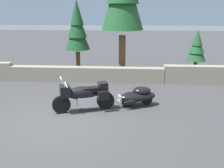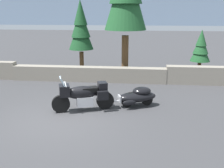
{
  "view_description": "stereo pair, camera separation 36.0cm",
  "coord_description": "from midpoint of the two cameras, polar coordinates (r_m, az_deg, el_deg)",
  "views": [
    {
      "loc": [
        2.31,
        -8.62,
        3.67
      ],
      "look_at": [
        1.6,
        1.57,
        0.85
      ],
      "focal_mm": 43.82,
      "sensor_mm": 36.0,
      "label": 1
    },
    {
      "loc": [
        2.67,
        -8.59,
        3.67
      ],
      "look_at": [
        1.6,
        1.57,
        0.85
      ],
      "focal_mm": 43.82,
      "sensor_mm": 36.0,
      "label": 2
    }
  ],
  "objects": [
    {
      "name": "ground_plane",
      "position": [
        9.68,
        -11.33,
        -7.17
      ],
      "size": [
        80.0,
        80.0,
        0.0
      ],
      "primitive_type": "plane",
      "color": "#38383A"
    },
    {
      "name": "stone_guard_wall",
      "position": [
        14.25,
        -5.0,
        2.24
      ],
      "size": [
        24.0,
        0.56,
        0.93
      ],
      "color": "gray",
      "rests_on": "ground"
    },
    {
      "name": "touring_motorcycle",
      "position": [
        10.08,
        -6.98,
        -2.29
      ],
      "size": [
        2.22,
        1.2,
        1.33
      ],
      "color": "black",
      "rests_on": "ground"
    },
    {
      "name": "car_shaped_trailer",
      "position": [
        10.64,
        4.38,
        -2.45
      ],
      "size": [
        2.2,
        1.16,
        0.76
      ],
      "color": "black",
      "rests_on": "ground"
    },
    {
      "name": "pine_tree_secondary",
      "position": [
        16.16,
        -7.95,
        11.62
      ],
      "size": [
        1.43,
        1.43,
        4.21
      ],
      "color": "brown",
      "rests_on": "ground"
    },
    {
      "name": "pine_tree_far_right",
      "position": [
        16.05,
        16.66,
        7.43
      ],
      "size": [
        1.09,
        1.09,
        2.58
      ],
      "color": "brown",
      "rests_on": "ground"
    }
  ]
}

